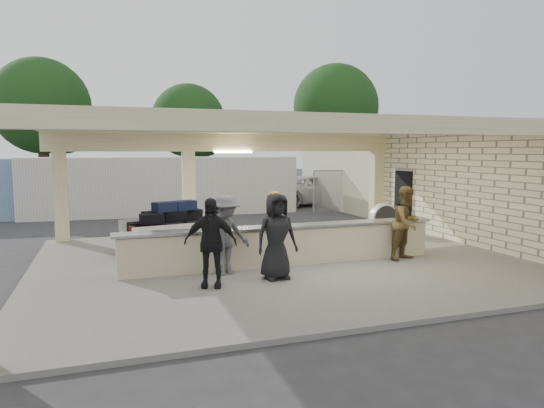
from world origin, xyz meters
name	(u,v)px	position (x,y,z in m)	size (l,w,h in m)	color
ground	(277,264)	(0.00, 0.00, 0.00)	(120.00, 120.00, 0.00)	#2C2C2F
pavilion	(276,209)	(0.21, 0.66, 1.35)	(12.01, 10.00, 3.55)	#64625D
baggage_counter	(284,245)	(0.00, -0.50, 0.59)	(8.20, 0.58, 0.98)	beige
luggage_cart	(171,226)	(-2.53, 1.50, 0.89)	(2.75, 1.99, 1.46)	silver
drum_fan	(384,218)	(4.70, 2.46, 0.66)	(0.95, 0.52, 1.04)	silver
baggage_handler	(273,221)	(0.27, 1.11, 0.95)	(0.62, 0.34, 1.69)	orange
passenger_a	(407,223)	(3.19, -1.04, 1.06)	(0.93, 0.41, 1.92)	brown
passenger_b	(210,243)	(-2.14, -1.89, 1.03)	(1.09, 0.40, 1.87)	black
passenger_c	(226,235)	(-1.60, -1.00, 1.02)	(1.19, 0.42, 1.83)	#4C4D51
passenger_d	(276,236)	(-0.63, -1.72, 1.06)	(0.94, 0.38, 1.92)	black
car_white_a	(314,190)	(6.61, 12.56, 0.78)	(2.60, 5.47, 1.56)	silver
car_white_b	(402,187)	(13.25, 14.08, 0.70)	(1.65, 4.42, 1.40)	silver
car_dark	(259,187)	(4.53, 15.95, 0.77)	(1.64, 4.64, 1.55)	black
container_white	(164,186)	(-1.60, 11.16, 1.31)	(12.12, 2.42, 2.63)	silver
fence	(422,188)	(11.00, 9.00, 1.05)	(12.06, 0.06, 2.03)	gray
tree_left	(47,110)	(-7.68, 24.16, 5.59)	(6.60, 6.30, 9.00)	#382619
tree_mid	(192,124)	(2.32, 26.16, 4.96)	(6.00, 5.60, 8.00)	#382619
tree_right	(338,111)	(14.32, 25.16, 6.21)	(7.20, 7.00, 10.00)	#382619
adjacent_building	(386,176)	(9.50, 10.00, 1.60)	(6.00, 8.00, 3.20)	beige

